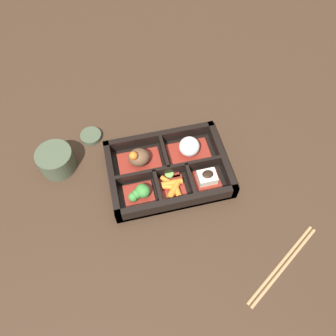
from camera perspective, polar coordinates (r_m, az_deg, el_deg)
ground_plane at (r=0.78m, az=0.00°, el=-0.95°), size 3.00×3.00×0.00m
bento_base at (r=0.78m, az=0.00°, el=-0.77°), size 0.27×0.20×0.01m
bento_rim at (r=0.76m, az=0.06°, el=-0.32°), size 0.27×0.20×0.04m
bowl_stew at (r=0.77m, az=-5.10°, el=1.63°), size 0.10×0.07×0.06m
bowl_rice at (r=0.78m, az=3.71°, el=3.48°), size 0.10×0.07×0.05m
bowl_greens at (r=0.73m, az=-4.84°, el=-4.27°), size 0.07×0.06×0.04m
bowl_carrots at (r=0.74m, az=0.88°, el=-3.21°), size 0.06×0.06×0.02m
bowl_tofu at (r=0.75m, az=6.81°, el=-1.72°), size 0.06×0.06×0.03m
bowl_pickles at (r=0.76m, az=0.29°, el=-0.72°), size 0.04×0.03×0.01m
tea_cup at (r=0.81m, az=-18.93°, el=1.35°), size 0.08×0.08×0.05m
chopsticks at (r=0.73m, az=19.41°, el=-15.59°), size 0.20×0.13×0.01m
sauce_dish at (r=0.86m, az=-13.27°, el=5.46°), size 0.05×0.05×0.01m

